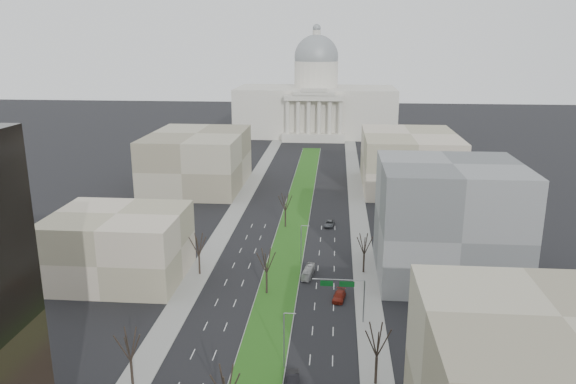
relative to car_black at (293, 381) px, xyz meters
The scene contains 23 objects.
ground 69.72m from the car_black, 94.44° to the left, with size 600.00×600.00×0.00m, color black.
median 68.71m from the car_black, 94.50° to the left, with size 8.00×222.03×0.20m.
sidewalk_left 50.05m from the car_black, 117.22° to the left, with size 5.00×330.00×0.15m, color gray.
sidewalk_right 46.13m from the car_black, 74.78° to the left, with size 5.00×330.00×0.15m, color gray.
capitol 219.70m from the car_black, 91.41° to the left, with size 80.00×46.00×55.00m.
building_beige_left 51.99m from the car_black, 138.06° to the left, with size 26.00×22.00×14.00m, color tan.
building_grey_right 51.62m from the car_black, 55.42° to the left, with size 28.00×26.00×24.00m, color slate.
building_far_left 117.00m from the car_black, 110.25° to the left, with size 30.00×40.00×18.00m, color gray.
building_far_right 118.55m from the car_black, 75.50° to the left, with size 30.00×40.00×18.00m, color tan.
tree_left_mid 23.55m from the car_black, behind, with size 5.40×5.40×9.72m.
tree_left_far 44.19m from the car_black, 121.07° to the left, with size 5.28×5.28×9.50m.
tree_right_mid 13.47m from the car_black, ahead, with size 5.52×5.52×9.94m.
tree_right_far 43.52m from the car_black, 74.12° to the left, with size 5.04×5.04×9.07m.
tree_median_a 14.24m from the car_black, 125.16° to the right, with size 5.40×5.40×9.72m.
tree_median_b 31.03m from the car_black, 104.07° to the left, with size 5.40×5.40×9.72m.
tree_median_c 70.16m from the car_black, 96.07° to the left, with size 5.40×5.40×9.72m.
streetlamp_median_b 6.22m from the car_black, 109.96° to the left, with size 1.90×0.20×9.16m.
streetlamp_median_c 44.71m from the car_black, 92.10° to the left, with size 1.90×0.20×9.16m.
mast_arm_signs 21.78m from the car_black, 67.49° to the left, with size 9.12×0.24×8.09m.
car_black is the anchor object (origin of this frame).
car_red 28.92m from the car_black, 76.75° to the left, with size 2.09×5.14×1.49m, color maroon.
car_grey_far 71.46m from the car_black, 86.71° to the left, with size 2.37×5.14×1.43m, color #515459.
box_van 38.56m from the car_black, 89.67° to the left, with size 1.63×6.97×1.94m, color silver.
Camera 1 is at (10.73, -19.29, 48.00)m, focal length 35.00 mm.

